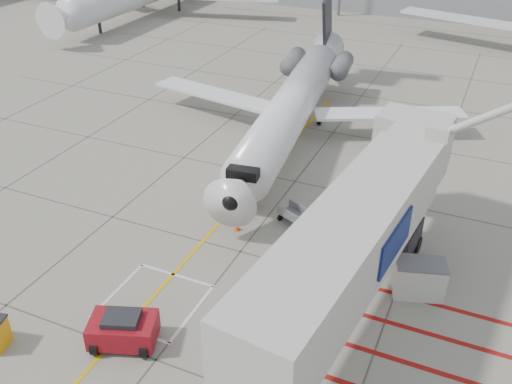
% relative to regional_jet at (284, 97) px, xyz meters
% --- Properties ---
extents(ground_plane, '(260.00, 260.00, 0.00)m').
position_rel_regional_jet_xyz_m(ground_plane, '(2.20, -15.49, -4.05)').
color(ground_plane, gray).
rests_on(ground_plane, ground).
extents(regional_jet, '(28.25, 33.77, 8.09)m').
position_rel_regional_jet_xyz_m(regional_jet, '(0.00, 0.00, 0.00)').
color(regional_jet, white).
rests_on(regional_jet, ground_plane).
extents(jet_bridge, '(11.99, 21.49, 8.21)m').
position_rel_regional_jet_xyz_m(jet_bridge, '(8.53, -15.01, 0.06)').
color(jet_bridge, beige).
rests_on(jet_bridge, ground_plane).
extents(pushback_tug, '(3.14, 2.53, 1.59)m').
position_rel_regional_jet_xyz_m(pushback_tug, '(0.51, -19.19, -3.25)').
color(pushback_tug, maroon).
rests_on(pushback_tug, ground_plane).
extents(baggage_cart, '(1.90, 1.59, 1.02)m').
position_rel_regional_jet_xyz_m(baggage_cart, '(3.73, -7.84, -3.54)').
color(baggage_cart, slate).
rests_on(baggage_cart, ground_plane).
extents(ground_power_unit, '(2.54, 1.92, 1.79)m').
position_rel_regional_jet_xyz_m(ground_power_unit, '(11.11, -11.06, -3.15)').
color(ground_power_unit, beige).
rests_on(ground_power_unit, ground_plane).
extents(cone_nose, '(0.33, 0.33, 0.45)m').
position_rel_regional_jet_xyz_m(cone_nose, '(0.94, -8.91, -3.82)').
color(cone_nose, '#FF540D').
rests_on(cone_nose, ground_plane).
extents(cone_side, '(0.33, 0.33, 0.46)m').
position_rel_regional_jet_xyz_m(cone_side, '(1.19, -9.77, -3.82)').
color(cone_side, '#EA460C').
rests_on(cone_side, ground_plane).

